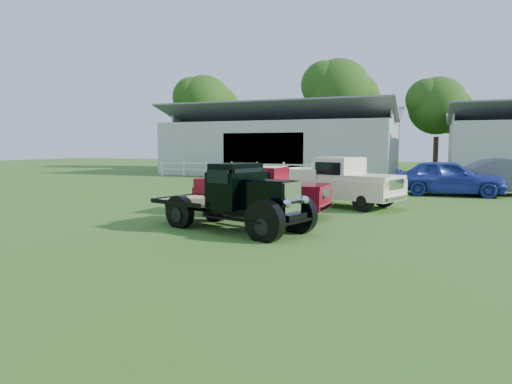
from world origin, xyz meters
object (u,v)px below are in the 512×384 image
at_px(white_pickup, 337,182).
at_px(misc_car_blue, 449,177).
at_px(vintage_flatbed, 233,197).
at_px(red_pickup, 262,191).

bearing_deg(white_pickup, misc_car_blue, 74.53).
bearing_deg(misc_car_blue, white_pickup, 141.97).
relative_size(vintage_flatbed, red_pickup, 1.02).
bearing_deg(red_pickup, vintage_flatbed, -85.02).
bearing_deg(misc_car_blue, red_pickup, 144.66).
height_order(white_pickup, misc_car_blue, white_pickup).
xyz_separation_m(vintage_flatbed, white_pickup, (1.70, 6.16, -0.00)).
height_order(vintage_flatbed, white_pickup, vintage_flatbed).
xyz_separation_m(white_pickup, misc_car_blue, (4.18, 5.67, -0.08)).
xyz_separation_m(vintage_flatbed, red_pickup, (-0.18, 2.75, -0.09)).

